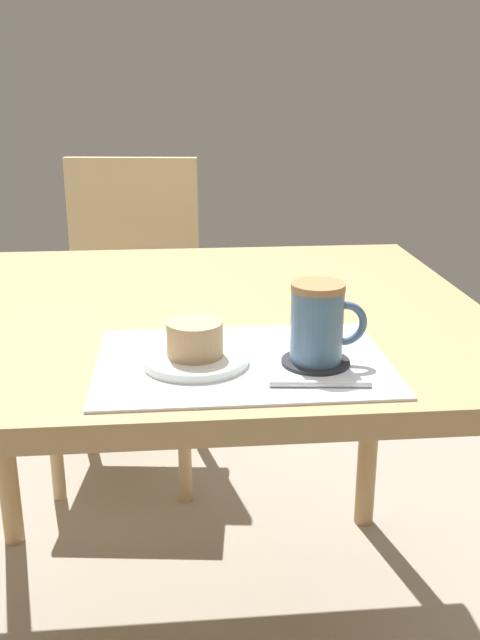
# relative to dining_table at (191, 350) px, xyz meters

# --- Properties ---
(dining_table) EXTENTS (1.01, 0.89, 0.74)m
(dining_table) POSITION_rel_dining_table_xyz_m (0.00, 0.00, 0.00)
(dining_table) COLOR tan
(dining_table) RESTS_ON ground_plane
(wooden_chair) EXTENTS (0.47, 0.47, 0.90)m
(wooden_chair) POSITION_rel_dining_table_xyz_m (-0.16, 0.81, -0.17)
(wooden_chair) COLOR #D1B27F
(wooden_chair) RESTS_ON ground_plane
(placemat) EXTENTS (0.40, 0.29, 0.00)m
(placemat) POSITION_rel_dining_table_xyz_m (0.07, -0.27, 0.09)
(placemat) COLOR white
(placemat) RESTS_ON dining_table
(pastry_plate) EXTENTS (0.15, 0.15, 0.01)m
(pastry_plate) POSITION_rel_dining_table_xyz_m (0.00, -0.28, 0.09)
(pastry_plate) COLOR silver
(pastry_plate) RESTS_ON placemat
(pastry) EXTENTS (0.08, 0.08, 0.05)m
(pastry) POSITION_rel_dining_table_xyz_m (0.00, -0.28, 0.12)
(pastry) COLOR tan
(pastry) RESTS_ON pastry_plate
(coffee_coaster) EXTENTS (0.09, 0.09, 0.00)m
(coffee_coaster) POSITION_rel_dining_table_xyz_m (0.16, -0.29, 0.09)
(coffee_coaster) COLOR #232328
(coffee_coaster) RESTS_ON placemat
(coffee_mug) EXTENTS (0.11, 0.07, 0.11)m
(coffee_mug) POSITION_rel_dining_table_xyz_m (0.17, -0.29, 0.15)
(coffee_mug) COLOR slate
(coffee_mug) RESTS_ON coffee_coaster
(teaspoon) EXTENTS (0.13, 0.02, 0.01)m
(teaspoon) POSITION_rel_dining_table_xyz_m (0.16, -0.37, 0.09)
(teaspoon) COLOR silver
(teaspoon) RESTS_ON placemat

